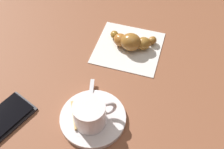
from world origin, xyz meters
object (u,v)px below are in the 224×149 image
object	(u,v)px
saucer	(92,118)
napkin	(128,47)
teaspoon	(88,113)
sugar_packet	(78,115)
croissant	(132,42)
espresso_cup	(89,113)
cell_phone	(2,120)

from	to	relation	value
saucer	napkin	distance (m)	0.23
teaspoon	sugar_packet	world-z (taller)	teaspoon
sugar_packet	croissant	bearing A→B (deg)	137.58
teaspoon	sugar_packet	distance (m)	0.02
saucer	espresso_cup	world-z (taller)	espresso_cup
napkin	croissant	world-z (taller)	croissant
saucer	sugar_packet	xyz separation A→B (m)	(0.01, -0.03, 0.01)
saucer	teaspoon	bearing A→B (deg)	-108.71
napkin	espresso_cup	bearing A→B (deg)	0.94
saucer	espresso_cup	size ratio (longest dim) A/B	1.69
sugar_packet	cell_phone	distance (m)	0.16
cell_phone	teaspoon	bearing A→B (deg)	116.36
napkin	croissant	size ratio (longest dim) A/B	1.29
saucer	cell_phone	world-z (taller)	same
saucer	napkin	world-z (taller)	saucer
sugar_packet	cell_phone	size ratio (longest dim) A/B	0.47
espresso_cup	saucer	bearing A→B (deg)	177.17
espresso_cup	croissant	world-z (taller)	espresso_cup
napkin	saucer	bearing A→B (deg)	1.12
saucer	napkin	bearing A→B (deg)	-178.88
croissant	cell_phone	size ratio (longest dim) A/B	0.87
teaspoon	sugar_packet	bearing A→B (deg)	-57.15
espresso_cup	napkin	bearing A→B (deg)	-179.06
croissant	sugar_packet	bearing A→B (deg)	-7.45
teaspoon	croissant	xyz separation A→B (m)	(-0.23, 0.01, 0.01)
espresso_cup	teaspoon	xyz separation A→B (m)	(-0.01, -0.01, -0.03)
saucer	cell_phone	distance (m)	0.19
sugar_packet	croissant	xyz separation A→B (m)	(-0.24, 0.03, 0.01)
cell_phone	napkin	bearing A→B (deg)	151.19
sugar_packet	napkin	size ratio (longest dim) A/B	0.42
croissant	cell_phone	world-z (taller)	croissant
sugar_packet	cell_phone	xyz separation A→B (m)	(0.07, -0.14, -0.01)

